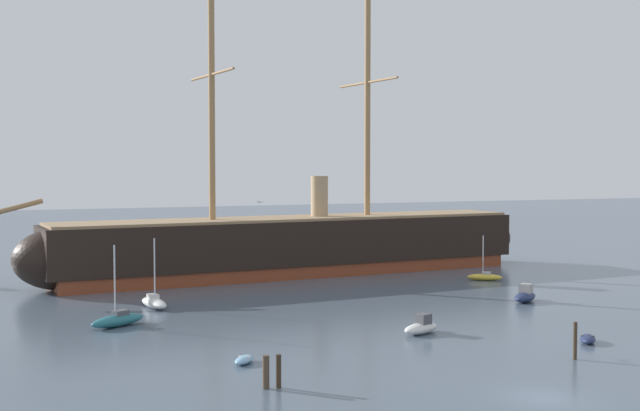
{
  "coord_description": "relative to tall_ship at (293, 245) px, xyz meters",
  "views": [
    {
      "loc": [
        -27.42,
        -35.35,
        12.22
      ],
      "look_at": [
        2.89,
        37.49,
        8.32
      ],
      "focal_mm": 46.95,
      "sensor_mm": 36.0,
      "label": 1
    }
  ],
  "objects": [
    {
      "name": "dinghy_foreground_right",
      "position": [
        6.1,
        -40.69,
        -3.05
      ],
      "size": [
        2.26,
        2.46,
        0.55
      ],
      "color": "#1E284C",
      "rests_on": "ground"
    },
    {
      "name": "sailboat_alongside_bow",
      "position": [
        -18.53,
        -15.4,
        -2.83
      ],
      "size": [
        2.09,
        4.74,
        5.96
      ],
      "color": "silver",
      "rests_on": "ground"
    },
    {
      "name": "mooring_piling_nearest",
      "position": [
        -18.04,
        -43.32,
        -2.41
      ],
      "size": [
        0.38,
        0.38,
        1.84
      ],
      "primitive_type": "cylinder",
      "color": "#4C3D2D",
      "rests_on": "ground"
    },
    {
      "name": "seagull_in_flight",
      "position": [
        -12.72,
        -26.58,
        6.08
      ],
      "size": [
        0.84,
        1.07,
        0.14
      ],
      "color": "silver"
    },
    {
      "name": "sailboat_alongside_stern",
      "position": [
        17.0,
        -11.92,
        -2.93
      ],
      "size": [
        3.62,
        2.97,
        4.74
      ],
      "color": "gold",
      "rests_on": "ground"
    },
    {
      "name": "tall_ship",
      "position": [
        0.0,
        0.0,
        0.0
      ],
      "size": [
        64.52,
        14.23,
        31.02
      ],
      "color": "brown",
      "rests_on": "ground"
    },
    {
      "name": "motorboat_mid_right",
      "position": [
        12.6,
        -24.84,
        -2.78
      ],
      "size": [
        3.88,
        3.48,
        1.56
      ],
      "color": "#1E284C",
      "rests_on": "ground"
    },
    {
      "name": "motorboat_distant_centre",
      "position": [
        -2.73,
        13.27,
        -2.82
      ],
      "size": [
        3.57,
        3.24,
        1.44
      ],
      "color": "gold",
      "rests_on": "ground"
    },
    {
      "name": "dinghy_foreground_left",
      "position": [
        -17.4,
        -37.35,
        -3.08
      ],
      "size": [
        2.0,
        2.13,
        0.48
      ],
      "color": "#7FB2D6",
      "rests_on": "ground"
    },
    {
      "name": "motorboat_near_centre",
      "position": [
        -2.88,
        -33.57,
        -2.83
      ],
      "size": [
        3.65,
        2.63,
        1.41
      ],
      "color": "silver",
      "rests_on": "ground"
    },
    {
      "name": "mooring_piling_right_pair",
      "position": [
        -17.35,
        -43.43,
        -2.4
      ],
      "size": [
        0.29,
        0.29,
        1.85
      ],
      "primitive_type": "cylinder",
      "color": "#382B1E",
      "rests_on": "ground"
    },
    {
      "name": "dinghy_far_right",
      "position": [
        25.88,
        0.84,
        -3.03
      ],
      "size": [
        1.74,
        2.69,
        0.59
      ],
      "color": "#236670",
      "rests_on": "ground"
    },
    {
      "name": "mooring_piling_left_pair",
      "position": [
        2.04,
        -44.28,
        -2.14
      ],
      "size": [
        0.25,
        0.25,
        2.37
      ],
      "primitive_type": "cylinder",
      "color": "#423323",
      "rests_on": "ground"
    },
    {
      "name": "ground_plane",
      "position": [
        -5.16,
        -50.57,
        -3.33
      ],
      "size": [
        400.0,
        400.0,
        0.0
      ],
      "primitive_type": "plane",
      "color": "#4C5B6B"
    },
    {
      "name": "sailboat_mid_left",
      "position": [
        -22.66,
        -22.42,
        -2.81
      ],
      "size": [
        4.82,
        3.61,
        6.17
      ],
      "color": "#236670",
      "rests_on": "ground"
    }
  ]
}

